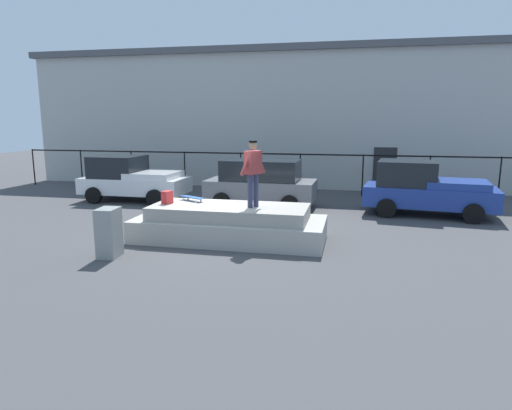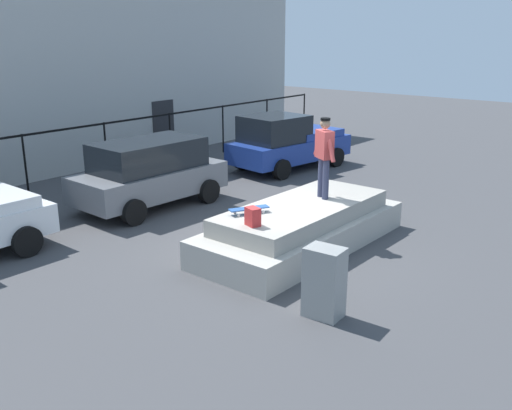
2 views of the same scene
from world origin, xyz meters
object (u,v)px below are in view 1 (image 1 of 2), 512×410
(skateboarder, at_px, (253,169))
(car_blue_pickup_far, at_px, (425,189))
(skateboard, at_px, (192,197))
(utility_box, at_px, (109,233))
(car_white_pickup_near, at_px, (132,179))
(backpack, at_px, (167,197))
(car_grey_hatchback_mid, at_px, (261,182))

(skateboarder, xyz_separation_m, car_blue_pickup_far, (4.95, 4.63, -1.06))
(skateboard, height_order, car_blue_pickup_far, car_blue_pickup_far)
(skateboard, relative_size, utility_box, 0.70)
(car_white_pickup_near, distance_m, utility_box, 7.76)
(backpack, distance_m, car_white_pickup_near, 6.32)
(skateboarder, height_order, car_white_pickup_near, skateboarder)
(car_white_pickup_near, xyz_separation_m, car_grey_hatchback_mid, (5.36, -0.25, 0.04))
(skateboard, bearing_deg, utility_box, -114.34)
(car_blue_pickup_far, bearing_deg, skateboarder, -136.92)
(car_white_pickup_near, relative_size, car_grey_hatchback_mid, 1.02)
(car_grey_hatchback_mid, height_order, car_blue_pickup_far, car_blue_pickup_far)
(car_blue_pickup_far, bearing_deg, utility_box, -140.22)
(backpack, xyz_separation_m, car_grey_hatchback_mid, (1.62, 4.85, -0.20))
(car_white_pickup_near, bearing_deg, utility_box, -66.41)
(car_white_pickup_near, xyz_separation_m, utility_box, (3.10, -7.11, -0.30))
(skateboarder, distance_m, backpack, 2.56)
(backpack, relative_size, car_white_pickup_near, 0.08)
(car_grey_hatchback_mid, bearing_deg, skateboarder, -80.71)
(utility_box, bearing_deg, car_blue_pickup_far, 35.07)
(skateboarder, xyz_separation_m, utility_box, (-3.05, -2.03, -1.37))
(car_grey_hatchback_mid, bearing_deg, car_blue_pickup_far, -1.99)
(skateboard, xyz_separation_m, utility_box, (-1.15, -2.54, -0.46))
(skateboarder, bearing_deg, car_grey_hatchback_mid, 99.29)
(utility_box, bearing_deg, backpack, 67.91)
(skateboarder, distance_m, car_blue_pickup_far, 6.87)
(backpack, xyz_separation_m, car_white_pickup_near, (-3.73, 5.10, -0.23))
(utility_box, bearing_deg, skateboard, 60.94)
(car_grey_hatchback_mid, bearing_deg, utility_box, -108.19)
(car_white_pickup_near, bearing_deg, skateboarder, -39.56)
(skateboarder, distance_m, skateboard, 2.17)
(skateboard, height_order, car_white_pickup_near, car_white_pickup_near)
(car_white_pickup_near, xyz_separation_m, car_blue_pickup_far, (11.10, -0.45, 0.02))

